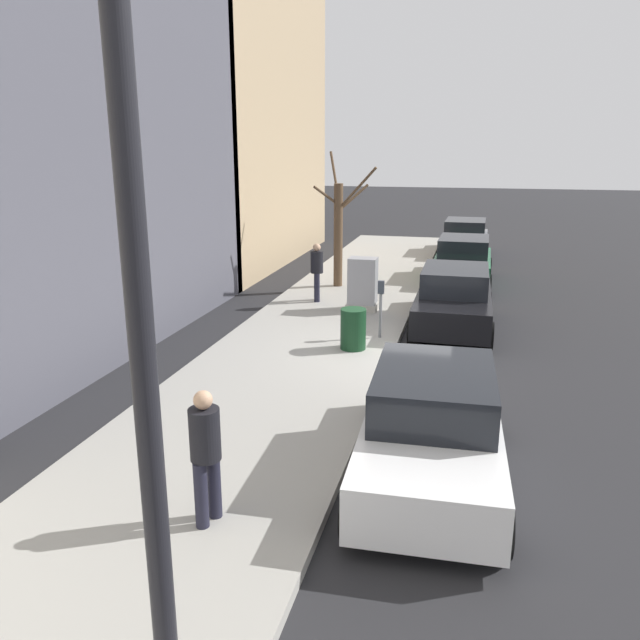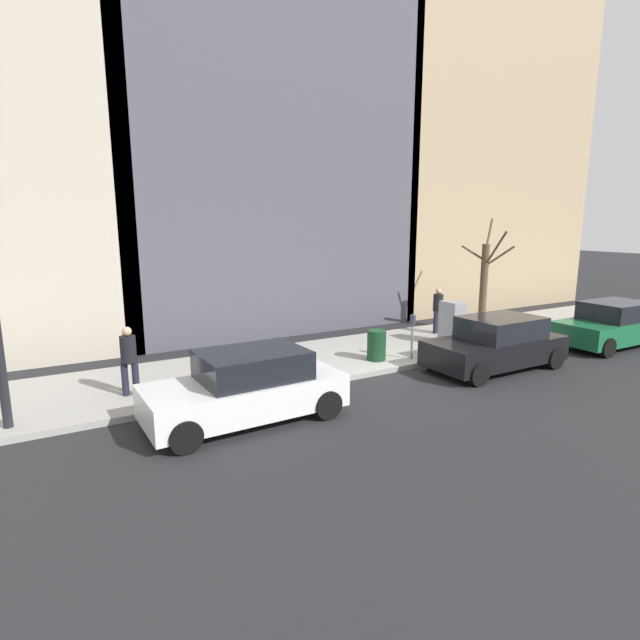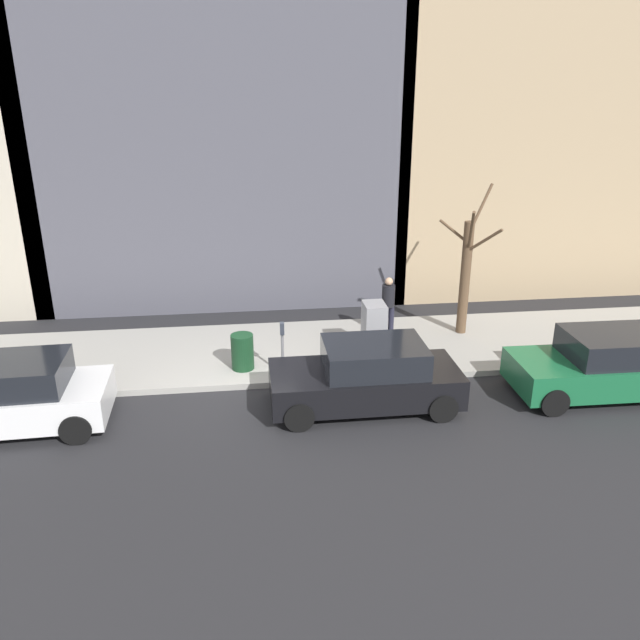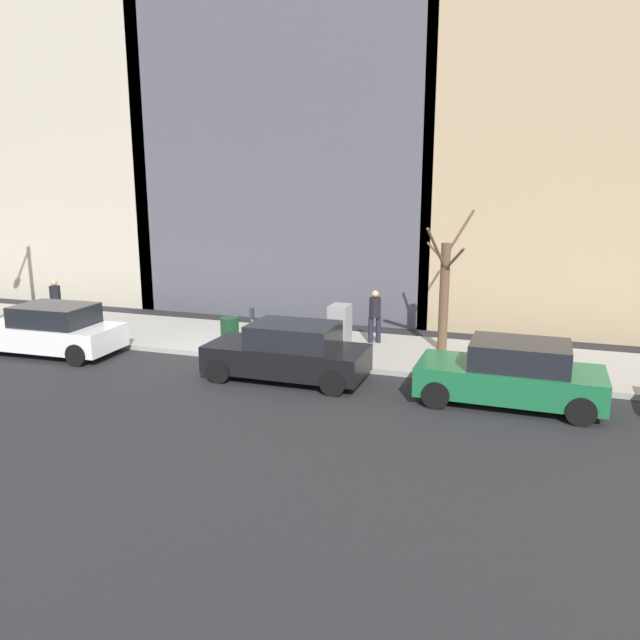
# 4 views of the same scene
# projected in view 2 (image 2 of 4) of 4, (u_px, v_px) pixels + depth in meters

# --- Properties ---
(ground_plane) EXTENTS (120.00, 120.00, 0.00)m
(ground_plane) POSITION_uv_depth(u_px,v_px,m) (397.00, 372.00, 14.15)
(ground_plane) COLOR #232326
(sidewalk) EXTENTS (4.00, 36.00, 0.15)m
(sidewalk) POSITION_uv_depth(u_px,v_px,m) (357.00, 354.00, 15.84)
(sidewalk) COLOR #9E9B93
(sidewalk) RESTS_ON ground
(parked_car_green) EXTENTS (1.98, 4.23, 1.52)m
(parked_car_green) POSITION_uv_depth(u_px,v_px,m) (613.00, 325.00, 17.00)
(parked_car_green) COLOR #196038
(parked_car_green) RESTS_ON ground
(parked_car_black) EXTENTS (1.92, 4.20, 1.52)m
(parked_car_black) POSITION_uv_depth(u_px,v_px,m) (496.00, 344.00, 14.33)
(parked_car_black) COLOR black
(parked_car_black) RESTS_ON ground
(parked_car_white) EXTENTS (2.04, 4.26, 1.52)m
(parked_car_white) POSITION_uv_depth(u_px,v_px,m) (247.00, 387.00, 10.62)
(parked_car_white) COLOR white
(parked_car_white) RESTS_ON ground
(parking_meter) EXTENTS (0.14, 0.10, 1.35)m
(parking_meter) POSITION_uv_depth(u_px,v_px,m) (412.00, 332.00, 14.78)
(parking_meter) COLOR slate
(parking_meter) RESTS_ON sidewalk
(utility_box) EXTENTS (0.83, 0.61, 1.43)m
(utility_box) POSITION_uv_depth(u_px,v_px,m) (452.00, 323.00, 16.71)
(utility_box) COLOR #A8A399
(utility_box) RESTS_ON sidewalk
(bare_tree) EXTENTS (1.90, 1.39, 4.17)m
(bare_tree) POSITION_uv_depth(u_px,v_px,m) (484.00, 282.00, 18.97)
(bare_tree) COLOR brown
(bare_tree) RESTS_ON sidewalk
(trash_bin) EXTENTS (0.56, 0.56, 0.90)m
(trash_bin) POSITION_uv_depth(u_px,v_px,m) (377.00, 345.00, 14.77)
(trash_bin) COLOR #14381E
(trash_bin) RESTS_ON sidewalk
(pedestrian_near_meter) EXTENTS (0.36, 0.39, 1.66)m
(pedestrian_near_meter) POSITION_uv_depth(u_px,v_px,m) (438.00, 308.00, 18.25)
(pedestrian_near_meter) COLOR #1E1E2D
(pedestrian_near_meter) RESTS_ON sidewalk
(pedestrian_midblock) EXTENTS (0.36, 0.39, 1.66)m
(pedestrian_midblock) POSITION_uv_depth(u_px,v_px,m) (129.00, 357.00, 11.68)
(pedestrian_midblock) COLOR #1E1E2D
(pedestrian_midblock) RESTS_ON sidewalk
(office_tower_left) EXTENTS (11.57, 11.57, 29.03)m
(office_tower_left) POSITION_uv_depth(u_px,v_px,m) (432.00, 20.00, 26.11)
(office_tower_left) COLOR tan
(office_tower_left) RESTS_ON ground
(office_block_center) EXTENTS (11.62, 11.62, 18.93)m
(office_block_center) POSITION_uv_depth(u_px,v_px,m) (230.00, 98.00, 21.66)
(office_block_center) COLOR #4C4C56
(office_block_center) RESTS_ON ground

